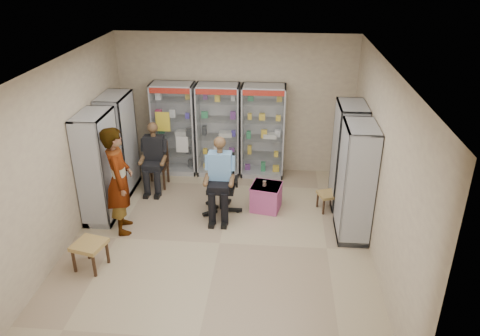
# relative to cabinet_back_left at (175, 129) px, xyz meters

# --- Properties ---
(floor) EXTENTS (6.00, 6.00, 0.00)m
(floor) POSITION_rel_cabinet_back_left_xyz_m (1.30, -2.73, -1.00)
(floor) COLOR tan
(floor) RESTS_ON ground
(room_shell) EXTENTS (5.02, 6.02, 3.01)m
(room_shell) POSITION_rel_cabinet_back_left_xyz_m (1.30, -2.73, 0.97)
(room_shell) COLOR #C2B290
(room_shell) RESTS_ON ground
(cabinet_back_left) EXTENTS (0.90, 0.50, 2.00)m
(cabinet_back_left) POSITION_rel_cabinet_back_left_xyz_m (0.00, 0.00, 0.00)
(cabinet_back_left) COLOR #A0A3A7
(cabinet_back_left) RESTS_ON floor
(cabinet_back_mid) EXTENTS (0.90, 0.50, 2.00)m
(cabinet_back_mid) POSITION_rel_cabinet_back_left_xyz_m (0.95, 0.00, 0.00)
(cabinet_back_mid) COLOR #ABADB2
(cabinet_back_mid) RESTS_ON floor
(cabinet_back_right) EXTENTS (0.90, 0.50, 2.00)m
(cabinet_back_right) POSITION_rel_cabinet_back_left_xyz_m (1.90, 0.00, 0.00)
(cabinet_back_right) COLOR silver
(cabinet_back_right) RESTS_ON floor
(cabinet_right_far) EXTENTS (0.90, 0.50, 2.00)m
(cabinet_right_far) POSITION_rel_cabinet_back_left_xyz_m (3.53, -1.13, 0.00)
(cabinet_right_far) COLOR #A1A4A7
(cabinet_right_far) RESTS_ON floor
(cabinet_right_near) EXTENTS (0.90, 0.50, 2.00)m
(cabinet_right_near) POSITION_rel_cabinet_back_left_xyz_m (3.53, -2.23, 0.00)
(cabinet_right_near) COLOR silver
(cabinet_right_near) RESTS_ON floor
(cabinet_left_far) EXTENTS (0.90, 0.50, 2.00)m
(cabinet_left_far) POSITION_rel_cabinet_back_left_xyz_m (-0.93, -0.93, 0.00)
(cabinet_left_far) COLOR silver
(cabinet_left_far) RESTS_ON floor
(cabinet_left_near) EXTENTS (0.90, 0.50, 2.00)m
(cabinet_left_near) POSITION_rel_cabinet_back_left_xyz_m (-0.93, -2.03, 0.00)
(cabinet_left_near) COLOR silver
(cabinet_left_near) RESTS_ON floor
(wooden_chair) EXTENTS (0.42, 0.42, 0.94)m
(wooden_chair) POSITION_rel_cabinet_back_left_xyz_m (-0.25, -0.73, -0.53)
(wooden_chair) COLOR black
(wooden_chair) RESTS_ON floor
(seated_customer) EXTENTS (0.44, 0.60, 1.34)m
(seated_customer) POSITION_rel_cabinet_back_left_xyz_m (-0.25, -0.78, -0.33)
(seated_customer) COLOR black
(seated_customer) RESTS_ON floor
(office_chair) EXTENTS (0.62, 0.62, 1.13)m
(office_chair) POSITION_rel_cabinet_back_left_xyz_m (1.20, -1.68, -0.43)
(office_chair) COLOR black
(office_chair) RESTS_ON floor
(seated_shopkeeper) EXTENTS (0.48, 0.66, 1.44)m
(seated_shopkeeper) POSITION_rel_cabinet_back_left_xyz_m (1.20, -1.73, -0.28)
(seated_shopkeeper) COLOR #68A5CF
(seated_shopkeeper) RESTS_ON floor
(pink_trunk) EXTENTS (0.61, 0.59, 0.50)m
(pink_trunk) POSITION_rel_cabinet_back_left_xyz_m (2.04, -1.50, -0.75)
(pink_trunk) COLOR #A7437B
(pink_trunk) RESTS_ON floor
(tea_glass) EXTENTS (0.07, 0.07, 0.10)m
(tea_glass) POSITION_rel_cabinet_back_left_xyz_m (2.00, -1.52, -0.45)
(tea_glass) COLOR #5D2C08
(tea_glass) RESTS_ON pink_trunk
(woven_stool_a) EXTENTS (0.45, 0.45, 0.35)m
(woven_stool_a) POSITION_rel_cabinet_back_left_xyz_m (3.20, -1.43, -0.82)
(woven_stool_a) COLOR #AB8348
(woven_stool_a) RESTS_ON floor
(woven_stool_b) EXTENTS (0.54, 0.54, 0.45)m
(woven_stool_b) POSITION_rel_cabinet_back_left_xyz_m (-0.60, -3.55, -0.78)
(woven_stool_b) COLOR #A37C45
(woven_stool_b) RESTS_ON floor
(standing_man) EXTENTS (0.64, 0.80, 1.92)m
(standing_man) POSITION_rel_cabinet_back_left_xyz_m (-0.43, -2.43, -0.04)
(standing_man) COLOR gray
(standing_man) RESTS_ON floor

